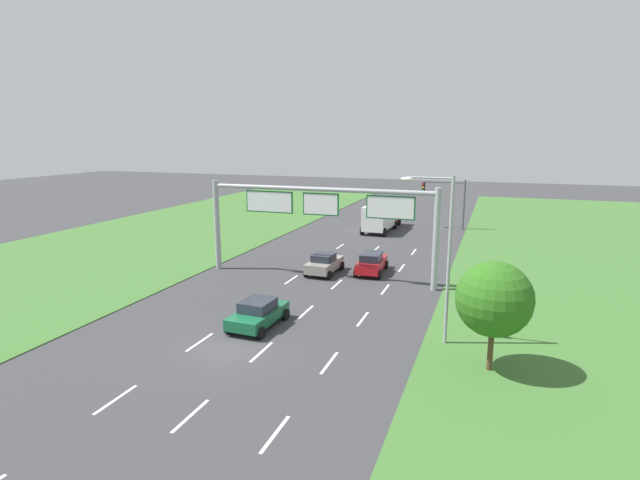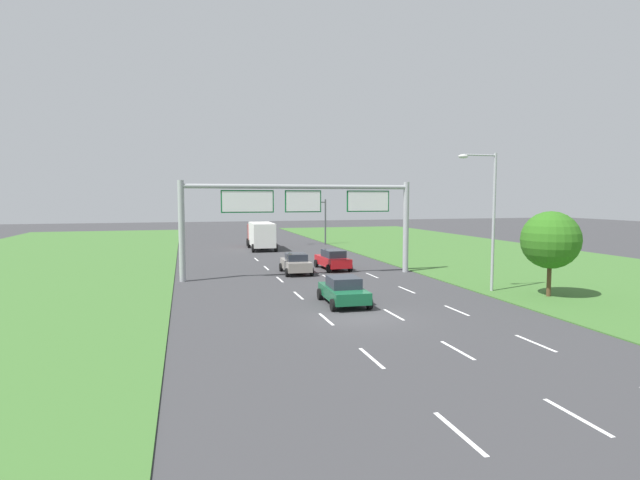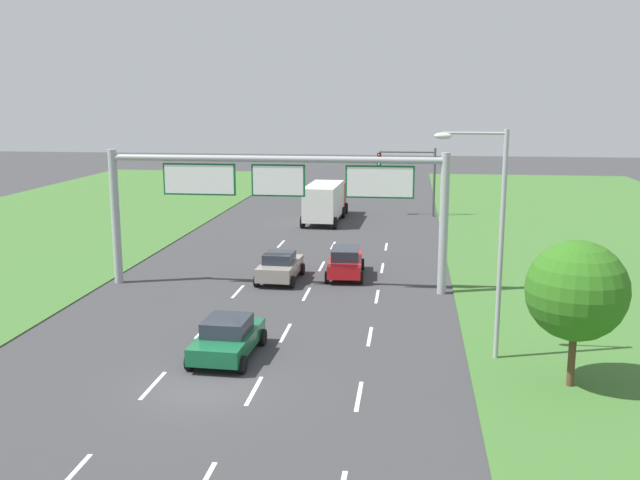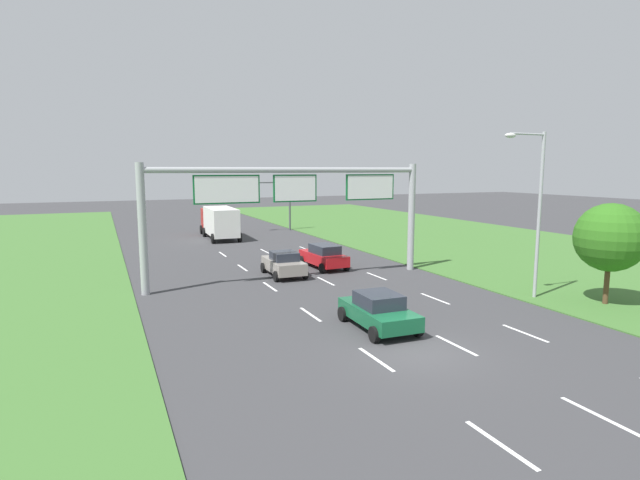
% 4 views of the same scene
% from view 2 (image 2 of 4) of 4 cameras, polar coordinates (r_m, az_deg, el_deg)
% --- Properties ---
extents(ground_plane, '(200.00, 200.00, 0.00)m').
position_cam_2_polar(ground_plane, '(24.70, 4.66, -8.75)').
color(ground_plane, '#38383A').
extents(grass_verge_right, '(24.00, 120.00, 0.06)m').
position_cam_2_polar(grass_verge_right, '(44.12, 26.44, -3.17)').
color(grass_verge_right, '#3D6B2D').
rests_on(grass_verge_right, ground_plane).
extents(lane_dashes_inner_left, '(0.14, 44.40, 0.01)m').
position_cam_2_polar(lane_dashes_inner_left, '(27.00, -1.06, -7.55)').
color(lane_dashes_inner_left, white).
rests_on(lane_dashes_inner_left, ground_plane).
extents(lane_dashes_inner_right, '(0.14, 44.40, 0.01)m').
position_cam_2_polar(lane_dashes_inner_right, '(28.04, 5.95, -7.11)').
color(lane_dashes_inner_right, white).
rests_on(lane_dashes_inner_right, ground_plane).
extents(lane_dashes_slip, '(0.14, 44.40, 0.01)m').
position_cam_2_polar(lane_dashes_slip, '(29.47, 12.35, -6.61)').
color(lane_dashes_slip, white).
rests_on(lane_dashes_slip, ground_plane).
extents(car_near_red, '(2.19, 4.36, 1.61)m').
position_cam_2_polar(car_near_red, '(40.37, 1.48, -2.24)').
color(car_near_red, red).
rests_on(car_near_red, ground_plane).
extents(car_lead_silver, '(2.18, 4.01, 1.56)m').
position_cam_2_polar(car_lead_silver, '(38.22, -2.78, -2.69)').
color(car_lead_silver, gray).
rests_on(car_lead_silver, ground_plane).
extents(car_mid_lane, '(2.30, 4.14, 1.52)m').
position_cam_2_polar(car_mid_lane, '(27.33, 2.71, -5.78)').
color(car_mid_lane, '#145633').
rests_on(car_mid_lane, ground_plane).
extents(box_truck, '(2.89, 8.49, 3.01)m').
position_cam_2_polar(box_truck, '(56.78, -6.78, 0.65)').
color(box_truck, '#B21E19').
rests_on(box_truck, ground_plane).
extents(sign_gantry, '(17.24, 0.44, 7.00)m').
position_cam_2_polar(sign_gantry, '(36.51, -2.06, 3.54)').
color(sign_gantry, '#9EA0A5').
rests_on(sign_gantry, ground_plane).
extents(traffic_light_mast, '(4.76, 0.49, 5.60)m').
position_cam_2_polar(traffic_light_mast, '(61.12, -1.13, 3.05)').
color(traffic_light_mast, '#47494F').
rests_on(traffic_light_mast, ground_plane).
extents(street_lamp, '(2.61, 0.32, 8.50)m').
position_cam_2_polar(street_lamp, '(32.05, 18.70, 3.31)').
color(street_lamp, '#9EA0A5').
rests_on(street_lamp, ground_plane).
extents(roadside_tree_near, '(3.34, 3.34, 5.04)m').
position_cam_2_polar(roadside_tree_near, '(31.80, 24.85, -0.00)').
color(roadside_tree_near, '#513823').
rests_on(roadside_tree_near, ground_plane).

